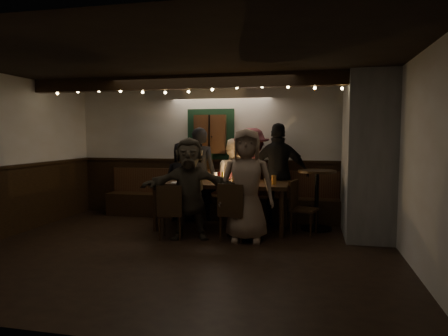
% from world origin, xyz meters
% --- Properties ---
extents(room, '(6.02, 5.01, 2.62)m').
position_xyz_m(room, '(1.07, 1.42, 1.07)').
color(room, black).
rests_on(room, ground).
extents(dining_table, '(2.31, 0.99, 1.00)m').
position_xyz_m(dining_table, '(0.25, 1.40, 0.75)').
color(dining_table, black).
rests_on(dining_table, ground).
extents(chair_near_left, '(0.44, 0.44, 0.86)m').
position_xyz_m(chair_near_left, '(-0.36, 0.52, 0.49)').
color(chair_near_left, black).
rests_on(chair_near_left, ground).
extents(chair_near_right, '(0.46, 0.46, 0.90)m').
position_xyz_m(chair_near_right, '(0.60, 0.62, 0.51)').
color(chair_near_right, black).
rests_on(chair_near_right, ground).
extents(chair_end, '(0.49, 0.49, 0.88)m').
position_xyz_m(chair_end, '(1.58, 1.35, 0.50)').
color(chair_end, black).
rests_on(chair_end, ground).
extents(high_top, '(0.65, 0.65, 1.03)m').
position_xyz_m(high_top, '(1.87, 1.71, 0.65)').
color(high_top, black).
rests_on(high_top, ground).
extents(person_a, '(0.79, 0.56, 1.51)m').
position_xyz_m(person_a, '(-0.67, 2.08, 0.75)').
color(person_a, black).
rests_on(person_a, ground).
extents(person_b, '(0.66, 0.44, 1.78)m').
position_xyz_m(person_b, '(-0.32, 2.03, 0.89)').
color(person_b, black).
rests_on(person_b, ground).
extents(person_c, '(0.93, 0.84, 1.57)m').
position_xyz_m(person_c, '(0.31, 2.17, 0.78)').
color(person_c, beige).
rests_on(person_c, ground).
extents(person_d, '(1.25, 0.88, 1.76)m').
position_xyz_m(person_d, '(0.67, 2.09, 0.88)').
color(person_d, '#4A1E23').
rests_on(person_d, ground).
extents(person_e, '(1.10, 0.48, 1.85)m').
position_xyz_m(person_e, '(1.19, 2.02, 0.93)').
color(person_e, black).
rests_on(person_e, ground).
extents(person_f, '(1.55, 0.80, 1.60)m').
position_xyz_m(person_f, '(-0.10, 0.66, 0.80)').
color(person_f, '#393225').
rests_on(person_f, ground).
extents(person_g, '(0.90, 0.63, 1.74)m').
position_xyz_m(person_g, '(0.80, 0.70, 0.87)').
color(person_g, '#846B58').
rests_on(person_g, ground).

